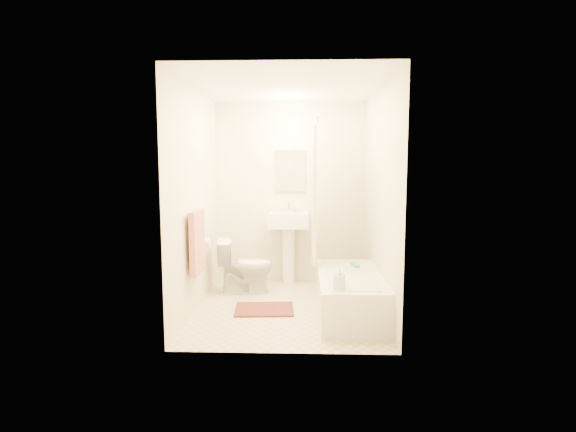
{
  "coord_description": "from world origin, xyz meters",
  "views": [
    {
      "loc": [
        0.18,
        -4.83,
        1.59
      ],
      "look_at": [
        0.0,
        0.25,
        1.0
      ],
      "focal_mm": 28.0,
      "sensor_mm": 36.0,
      "label": 1
    }
  ],
  "objects_px": {
    "bathtub": "(349,294)",
    "bath_mat": "(264,309)",
    "toilet": "(245,266)",
    "soap_bottle": "(339,279)",
    "sink": "(288,245)"
  },
  "relations": [
    {
      "from": "sink",
      "to": "bath_mat",
      "type": "bearing_deg",
      "value": -101.68
    },
    {
      "from": "bath_mat",
      "to": "soap_bottle",
      "type": "height_order",
      "value": "soap_bottle"
    },
    {
      "from": "soap_bottle",
      "to": "bath_mat",
      "type": "bearing_deg",
      "value": 140.06
    },
    {
      "from": "bath_mat",
      "to": "soap_bottle",
      "type": "xyz_separation_m",
      "value": [
        0.76,
        -0.64,
        0.52
      ]
    },
    {
      "from": "toilet",
      "to": "bath_mat",
      "type": "xyz_separation_m",
      "value": [
        0.3,
        -0.68,
        -0.32
      ]
    },
    {
      "from": "bathtub",
      "to": "bath_mat",
      "type": "height_order",
      "value": "bathtub"
    },
    {
      "from": "bathtub",
      "to": "bath_mat",
      "type": "relative_size",
      "value": 2.38
    },
    {
      "from": "toilet",
      "to": "soap_bottle",
      "type": "relative_size",
      "value": 3.3
    },
    {
      "from": "toilet",
      "to": "bathtub",
      "type": "distance_m",
      "value": 1.43
    },
    {
      "from": "sink",
      "to": "bathtub",
      "type": "relative_size",
      "value": 0.68
    },
    {
      "from": "sink",
      "to": "bath_mat",
      "type": "distance_m",
      "value": 1.27
    },
    {
      "from": "toilet",
      "to": "bathtub",
      "type": "xyz_separation_m",
      "value": [
        1.22,
        -0.74,
        -0.12
      ]
    },
    {
      "from": "bathtub",
      "to": "sink",
      "type": "bearing_deg",
      "value": 119.79
    },
    {
      "from": "bathtub",
      "to": "bath_mat",
      "type": "xyz_separation_m",
      "value": [
        -0.92,
        0.06,
        -0.2
      ]
    },
    {
      "from": "sink",
      "to": "soap_bottle",
      "type": "bearing_deg",
      "value": -73.8
    }
  ]
}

